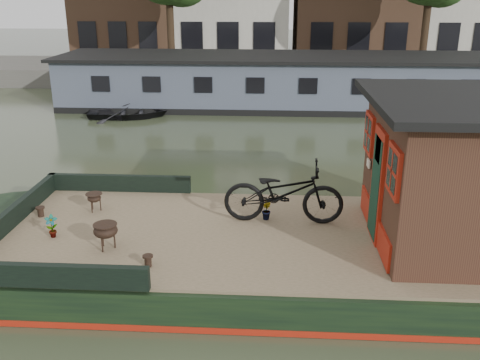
# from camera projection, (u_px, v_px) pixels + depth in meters

# --- Properties ---
(ground) EXTENTS (120.00, 120.00, 0.00)m
(ground) POSITION_uv_depth(u_px,v_px,m) (345.00, 270.00, 9.37)
(ground) COLOR #363E27
(ground) RESTS_ON ground
(houseboat_hull) EXTENTS (14.01, 4.02, 0.60)m
(houseboat_hull) POSITION_uv_depth(u_px,v_px,m) (269.00, 254.00, 9.36)
(houseboat_hull) COLOR black
(houseboat_hull) RESTS_ON ground
(houseboat_deck) EXTENTS (11.80, 3.80, 0.05)m
(houseboat_deck) POSITION_uv_depth(u_px,v_px,m) (347.00, 238.00, 9.16)
(houseboat_deck) COLOR #856E52
(houseboat_deck) RESTS_ON houseboat_hull
(bow_bulwark) EXTENTS (3.00, 4.00, 0.35)m
(bow_bulwark) POSITION_uv_depth(u_px,v_px,m) (57.00, 220.00, 9.39)
(bow_bulwark) COLOR black
(bow_bulwark) RESTS_ON houseboat_deck
(bicycle) EXTENTS (2.16, 0.81, 1.12)m
(bicycle) POSITION_uv_depth(u_px,v_px,m) (283.00, 193.00, 9.55)
(bicycle) COLOR black
(bicycle) RESTS_ON houseboat_deck
(potted_plant_a) EXTENTS (0.24, 0.20, 0.41)m
(potted_plant_a) POSITION_uv_depth(u_px,v_px,m) (52.00, 226.00, 9.05)
(potted_plant_a) COLOR brown
(potted_plant_a) RESTS_ON houseboat_deck
(potted_plant_b) EXTENTS (0.19, 0.22, 0.36)m
(potted_plant_b) POSITION_uv_depth(u_px,v_px,m) (266.00, 210.00, 9.79)
(potted_plant_b) COLOR brown
(potted_plant_b) RESTS_ON houseboat_deck
(brazier_front) EXTENTS (0.41, 0.41, 0.44)m
(brazier_front) POSITION_uv_depth(u_px,v_px,m) (106.00, 236.00, 8.65)
(brazier_front) COLOR black
(brazier_front) RESTS_ON houseboat_deck
(brazier_rear) EXTENTS (0.36, 0.36, 0.36)m
(brazier_rear) POSITION_uv_depth(u_px,v_px,m) (95.00, 202.00, 10.15)
(brazier_rear) COLOR black
(brazier_rear) RESTS_ON houseboat_deck
(bollard_port) EXTENTS (0.16, 0.16, 0.19)m
(bollard_port) POSITION_uv_depth(u_px,v_px,m) (41.00, 212.00, 9.93)
(bollard_port) COLOR black
(bollard_port) RESTS_ON houseboat_deck
(bollard_stbd) EXTENTS (0.16, 0.16, 0.18)m
(bollard_stbd) POSITION_uv_depth(u_px,v_px,m) (148.00, 261.00, 8.13)
(bollard_stbd) COLOR black
(bollard_stbd) RESTS_ON houseboat_deck
(dinghy) EXTENTS (3.31, 2.60, 0.63)m
(dinghy) POSITION_uv_depth(u_px,v_px,m) (128.00, 109.00, 20.48)
(dinghy) COLOR black
(dinghy) RESTS_ON ground
(far_houseboat) EXTENTS (20.40, 4.40, 2.11)m
(far_houseboat) POSITION_uv_depth(u_px,v_px,m) (305.00, 83.00, 22.21)
(far_houseboat) COLOR #444C5B
(far_houseboat) RESTS_ON ground
(quay) EXTENTS (60.00, 6.00, 0.90)m
(quay) POSITION_uv_depth(u_px,v_px,m) (298.00, 73.00, 28.49)
(quay) COLOR #47443F
(quay) RESTS_ON ground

